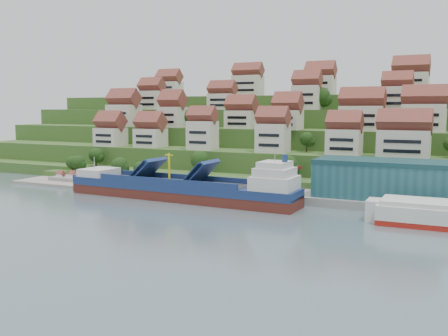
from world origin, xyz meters
The scene contains 10 objects.
ground centered at (0.00, 0.00, 0.00)m, with size 300.00×300.00×0.00m, color slate.
quay centered at (20.00, 15.00, 1.10)m, with size 180.00×14.00×2.20m, color gray.
pebble_beach centered at (-58.00, 12.00, 0.50)m, with size 45.00×20.00×1.00m, color gray.
hillside centered at (0.00, 103.55, 10.66)m, with size 260.00×128.00×31.00m.
hillside_village centered at (2.85, 59.77, 24.09)m, with size 155.49×63.91×29.03m.
hillside_trees centered at (-10.50, 45.14, 16.88)m, with size 140.88×62.47×30.70m.
warehouse centered at (52.00, 17.00, 7.20)m, with size 60.00×15.00×10.00m, color #245A63.
flagpole centered at (18.11, 10.00, 6.88)m, with size 1.28×0.16×8.00m.
beach_huts centered at (-60.00, 10.75, 2.10)m, with size 14.40×3.70×2.20m.
cargo_ship centered at (-11.48, 1.34, 2.99)m, with size 69.68×12.57×15.29m.
Camera 1 is at (58.32, -117.74, 25.57)m, focal length 40.00 mm.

